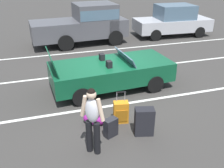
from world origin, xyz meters
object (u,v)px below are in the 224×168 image
Objects in this scene: suitcase_large_black at (144,122)px; traveler_person at (92,118)px; parked_sedan_near at (173,21)px; duffel_bag at (94,119)px; convertible_car at (116,71)px; parked_pickup_truck_far at (87,23)px; suitcase_medium_bright at (121,112)px; suitcase_small_carryon at (111,127)px.

traveler_person is (-1.39, -0.30, 0.56)m from suitcase_large_black.
duffel_bag is at bearing 52.17° from parked_sedan_near.
convertible_car is 2.57× the size of traveler_person.
suitcase_large_black is 10.25m from parked_sedan_near.
duffel_bag is 10.30m from parked_sedan_near.
suitcase_large_black is 0.45× the size of traveler_person.
parked_sedan_near is 5.28m from parked_pickup_truck_far.
parked_pickup_truck_far is (0.68, 7.81, 0.79)m from suitcase_medium_bright.
convertible_car is 5.73× the size of suitcase_large_black.
suitcase_medium_bright is 1.82× the size of suitcase_small_carryon.
parked_sedan_near is (5.56, 8.59, 0.52)m from suitcase_large_black.
parked_pickup_truck_far is at bearing 11.88° from suitcase_large_black.
parked_sedan_near reaches higher than convertible_car.
convertible_car is 2.43m from duffel_bag.
suitcase_medium_bright is 1.30× the size of duffel_bag.
suitcase_medium_bright is 0.20× the size of parked_sedan_near.
parked_sedan_near reaches higher than traveler_person.
convertible_car is at bearing 135.39° from suitcase_small_carryon.
parked_sedan_near is at bearing 2.85° from traveler_person.
traveler_person is 8.95m from parked_pickup_truck_far.
suitcase_medium_bright is (-0.39, 0.68, -0.06)m from suitcase_large_black.
suitcase_large_black is 1.06× the size of duffel_bag.
duffel_bag is at bearing 68.86° from suitcase_large_black.
suitcase_medium_bright is at bearing -108.04° from convertible_car.
traveler_person is (-1.55, -3.10, 0.34)m from convertible_car.
parked_pickup_truck_far is at bearing 30.09° from traveler_person.
parked_sedan_near reaches higher than duffel_bag.
suitcase_small_carryon is at bearing -65.55° from duffel_bag.
suitcase_large_black is (-0.16, -2.81, -0.22)m from convertible_car.
suitcase_medium_bright is at bearing -8.19° from duffel_bag.
convertible_car is at bearing 57.79° from duffel_bag.
duffel_bag is 1.35m from traveler_person.
convertible_car is 2.22m from suitcase_medium_bright.
suitcase_large_black is 0.86m from suitcase_small_carryon.
suitcase_large_black is at bearing 55.06° from suitcase_small_carryon.
traveler_person is at bearing -120.07° from convertible_car.
suitcase_large_black is 1.53m from traveler_person.
duffel_bag is at bearing -179.55° from suitcase_small_carryon.
suitcase_small_carryon is 0.69m from duffel_bag.
duffel_bag is at bearing -104.13° from parked_pickup_truck_far.
suitcase_small_carryon is at bearing 55.51° from parked_sedan_near.
parked_sedan_near is (6.40, 8.43, 0.64)m from suitcase_small_carryon.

